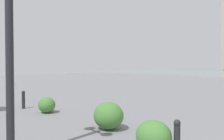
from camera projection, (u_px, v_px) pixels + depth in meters
name	position (u px, v px, depth m)	size (l,w,h in m)	color
lamppost	(9.00, 10.00, 4.22)	(0.98, 0.28, 3.98)	#232328
bollard_near	(177.00, 136.00, 4.49)	(0.13, 0.13, 0.67)	#232328
bollard_mid	(23.00, 99.00, 9.07)	(0.13, 0.13, 0.68)	#232328
shrub_low	(108.00, 116.00, 6.23)	(0.83, 0.75, 0.71)	#477F38
shrub_round	(154.00, 136.00, 4.64)	(0.72, 0.65, 0.61)	#477F38
shrub_tall	(47.00, 105.00, 8.31)	(0.64, 0.57, 0.54)	#477F38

